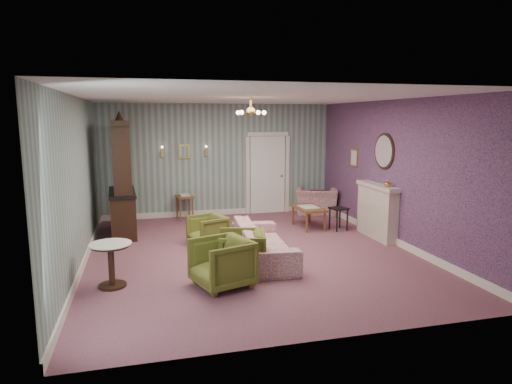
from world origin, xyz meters
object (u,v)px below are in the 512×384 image
object	(u,v)px
coffee_table	(308,217)
side_table_black	(338,219)
olive_chair_b	(242,250)
olive_chair_c	(208,229)
pedestal_table	(111,265)
wingback_chair	(317,197)
sofa_chintz	(263,236)
dresser	(121,175)
olive_chair_a	(222,261)
fireplace	(377,211)

from	to	relation	value
coffee_table	side_table_black	world-z (taller)	side_table_black
olive_chair_b	olive_chair_c	world-z (taller)	olive_chair_b
side_table_black	olive_chair_b	bearing A→B (deg)	-141.43
pedestal_table	wingback_chair	bearing A→B (deg)	39.59
olive_chair_b	side_table_black	world-z (taller)	olive_chair_b
olive_chair_c	wingback_chair	distance (m)	3.97
sofa_chintz	coffee_table	world-z (taller)	sofa_chintz
olive_chair_b	sofa_chintz	xyz separation A→B (m)	(0.53, 0.58, 0.05)
dresser	side_table_black	world-z (taller)	dresser
olive_chair_b	sofa_chintz	size ratio (longest dim) A/B	0.35
sofa_chintz	coffee_table	xyz separation A→B (m)	(1.64, 2.01, -0.18)
wingback_chair	olive_chair_a	bearing A→B (deg)	74.79
olive_chair_c	side_table_black	world-z (taller)	olive_chair_c
olive_chair_b	dresser	xyz separation A→B (m)	(-1.99, 3.07, 0.93)
olive_chair_c	pedestal_table	world-z (taller)	pedestal_table
olive_chair_a	olive_chair_c	bearing A→B (deg)	158.88
olive_chair_c	sofa_chintz	bearing A→B (deg)	17.46
coffee_table	wingback_chair	bearing A→B (deg)	61.09
dresser	fireplace	xyz separation A→B (m)	(5.26, -1.65, -0.74)
olive_chair_a	dresser	bearing A→B (deg)	-175.04
wingback_chair	pedestal_table	bearing A→B (deg)	60.98
wingback_chair	coffee_table	xyz separation A→B (m)	(-0.76, -1.38, -0.22)
wingback_chair	fireplace	xyz separation A→B (m)	(0.33, -2.56, 0.11)
dresser	fireplace	world-z (taller)	dresser
olive_chair_c	coffee_table	size ratio (longest dim) A/B	0.69
wingback_chair	fireplace	world-z (taller)	fireplace
olive_chair_b	wingback_chair	xyz separation A→B (m)	(2.93, 3.97, 0.08)
fireplace	sofa_chintz	bearing A→B (deg)	-163.02
dresser	pedestal_table	distance (m)	3.36
sofa_chintz	pedestal_table	xyz separation A→B (m)	(-2.58, -0.72, -0.09)
dresser	fireplace	distance (m)	5.56
olive_chair_b	side_table_black	distance (m)	3.51
olive_chair_b	side_table_black	size ratio (longest dim) A/B	1.46
sofa_chintz	pedestal_table	bearing A→B (deg)	109.95
olive_chair_a	side_table_black	bearing A→B (deg)	112.52
olive_chair_c	dresser	distance (m)	2.37
olive_chair_a	dresser	world-z (taller)	dresser
olive_chair_b	fireplace	size ratio (longest dim) A/B	0.55
wingback_chair	pedestal_table	size ratio (longest dim) A/B	1.56
fireplace	coffee_table	xyz separation A→B (m)	(-1.10, 1.18, -0.33)
olive_chair_b	wingback_chair	world-z (taller)	wingback_chair
olive_chair_c	fireplace	distance (m)	3.61
sofa_chintz	pedestal_table	distance (m)	2.68
olive_chair_a	wingback_chair	distance (m)	5.64
dresser	coffee_table	size ratio (longest dim) A/B	2.70
olive_chair_b	pedestal_table	size ratio (longest dim) A/B	1.12
olive_chair_a	fireplace	bearing A→B (deg)	99.70
pedestal_table	sofa_chintz	bearing A→B (deg)	15.68
coffee_table	pedestal_table	world-z (taller)	pedestal_table
coffee_table	pedestal_table	bearing A→B (deg)	-147.03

